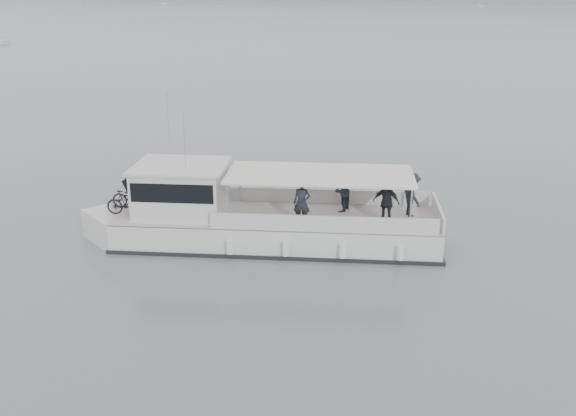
% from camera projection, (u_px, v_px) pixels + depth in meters
% --- Properties ---
extents(ground, '(1400.00, 1400.00, 0.00)m').
position_uv_depth(ground, '(204.00, 201.00, 31.88)').
color(ground, slate).
rests_on(ground, ground).
extents(tour_boat, '(14.86, 7.46, 6.29)m').
position_uv_depth(tour_boat, '(245.00, 219.00, 26.48)').
color(tour_boat, silver).
rests_on(tour_boat, ground).
extents(moored_fleet, '(403.51, 328.63, 9.97)m').
position_uv_depth(moored_fleet, '(474.00, 18.00, 206.40)').
color(moored_fleet, silver).
rests_on(moored_fleet, ground).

